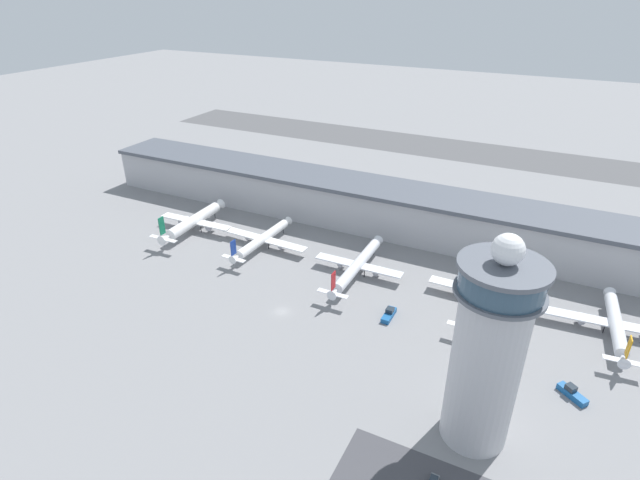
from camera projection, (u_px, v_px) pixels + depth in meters
name	position (u px, v px, depth m)	size (l,w,h in m)	color
ground_plane	(282.00, 312.00, 156.29)	(1000.00, 1000.00, 0.00)	gray
terminal_building	(366.00, 204.00, 207.50)	(250.81, 25.00, 18.69)	#B2B2B7
runway_strip	(439.00, 147.00, 310.08)	(376.21, 44.00, 0.01)	#515154
control_tower	(488.00, 351.00, 103.42)	(17.83, 17.83, 51.05)	#BCBCC1
airplane_gate_alpha	(194.00, 221.00, 204.40)	(32.81, 39.08, 13.93)	white
airplane_gate_bravo	(263.00, 239.00, 191.92)	(36.93, 38.13, 11.24)	white
airplane_gate_charlie	(357.00, 265.00, 173.61)	(31.95, 42.53, 12.09)	silver
airplane_gate_delta	(484.00, 292.00, 158.61)	(35.47, 45.20, 13.87)	white
airplane_gate_echo	(616.00, 324.00, 144.22)	(41.41, 36.99, 11.56)	silver
service_truck_catering	(572.00, 393.00, 123.90)	(7.57, 6.54, 3.01)	black
service_truck_fuel	(389.00, 314.00, 153.32)	(2.56, 7.86, 2.83)	black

